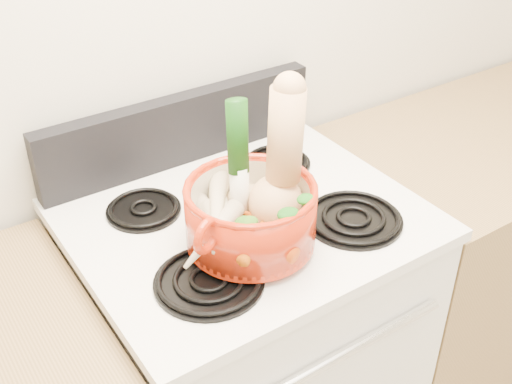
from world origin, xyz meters
TOP-DOWN VIEW (x-y plane):
  - wall_back at (0.00, 1.75)m, footprint 3.50×0.02m
  - stove_body at (0.00, 1.40)m, footprint 0.76×0.65m
  - cooktop at (0.00, 1.40)m, footprint 0.78×0.67m
  - control_backsplash at (0.00, 1.70)m, footprint 0.76×0.05m
  - oven_handle at (0.00, 1.06)m, footprint 0.60×0.02m
  - counter_right at (1.07, 1.40)m, footprint 1.36×0.65m
  - burner_front_left at (-0.19, 1.24)m, footprint 0.22×0.22m
  - burner_front_right at (0.19, 1.24)m, footprint 0.22×0.22m
  - burner_back_left at (-0.19, 1.54)m, footprint 0.17×0.17m
  - burner_back_right at (0.19, 1.54)m, footprint 0.17×0.17m
  - dutch_oven at (-0.06, 1.29)m, footprint 0.36×0.36m
  - pot_handle_left at (-0.20, 1.23)m, footprint 0.08×0.05m
  - pot_handle_right at (0.08, 1.35)m, footprint 0.08×0.05m
  - squash at (0.03, 1.29)m, footprint 0.18×0.17m
  - leek at (-0.05, 1.34)m, footprint 0.06×0.07m
  - ginger at (-0.02, 1.38)m, footprint 0.09×0.07m
  - parsnip_0 at (-0.12, 1.30)m, footprint 0.04×0.21m
  - parsnip_1 at (-0.13, 1.28)m, footprint 0.06×0.19m
  - parsnip_2 at (-0.09, 1.31)m, footprint 0.07×0.18m
  - parsnip_3 at (-0.16, 1.28)m, footprint 0.19×0.12m
  - parsnip_4 at (-0.09, 1.36)m, footprint 0.17×0.21m
  - parsnip_5 at (-0.12, 1.33)m, footprint 0.17×0.23m
  - carrot_0 at (-0.07, 1.23)m, footprint 0.09×0.18m
  - carrot_1 at (-0.12, 1.26)m, footprint 0.05×0.14m
  - carrot_2 at (-0.03, 1.26)m, footprint 0.11×0.15m
  - carrot_3 at (-0.10, 1.22)m, footprint 0.12×0.10m

SIDE VIEW (x-z plane):
  - counter_right at x=1.07m, z-range 0.00..0.90m
  - stove_body at x=0.00m, z-range 0.00..0.92m
  - oven_handle at x=0.00m, z-range 0.77..0.79m
  - cooktop at x=0.00m, z-range 0.92..0.95m
  - burner_front_left at x=-0.19m, z-range 0.95..0.97m
  - burner_front_right at x=0.19m, z-range 0.95..0.97m
  - burner_back_left at x=-0.19m, z-range 0.95..0.97m
  - burner_back_right at x=0.19m, z-range 0.95..0.97m
  - carrot_0 at x=-0.07m, z-range 0.99..1.04m
  - ginger at x=-0.02m, z-range 1.00..1.04m
  - carrot_1 at x=-0.12m, z-range 1.00..1.04m
  - parsnip_0 at x=-0.12m, z-range 0.99..1.05m
  - parsnip_1 at x=-0.13m, z-range 1.00..1.05m
  - carrot_2 at x=-0.03m, z-range 1.00..1.05m
  - parsnip_2 at x=-0.09m, z-range 1.00..1.06m
  - carrot_3 at x=-0.10m, z-range 1.01..1.05m
  - dutch_oven at x=-0.06m, z-range 0.97..1.10m
  - parsnip_3 at x=-0.16m, z-range 1.01..1.07m
  - control_backsplash at x=0.00m, z-range 0.95..1.13m
  - parsnip_4 at x=-0.09m, z-range 1.01..1.08m
  - parsnip_5 at x=-0.12m, z-range 1.02..1.08m
  - pot_handle_left at x=-0.20m, z-range 1.04..1.12m
  - pot_handle_right at x=0.08m, z-range 1.04..1.12m
  - leek at x=-0.05m, z-range 0.99..1.29m
  - squash at x=0.03m, z-range 0.99..1.31m
  - wall_back at x=0.00m, z-range 0.00..2.60m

